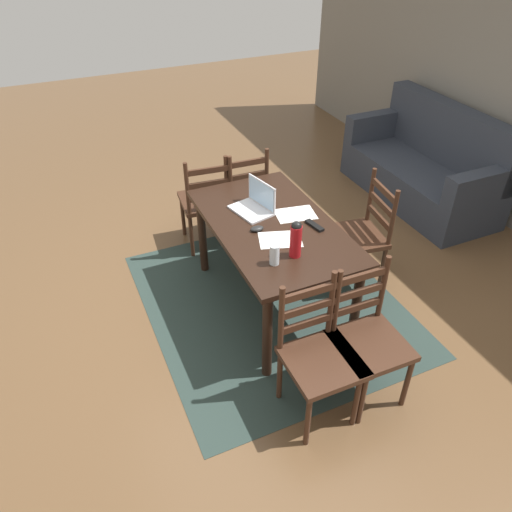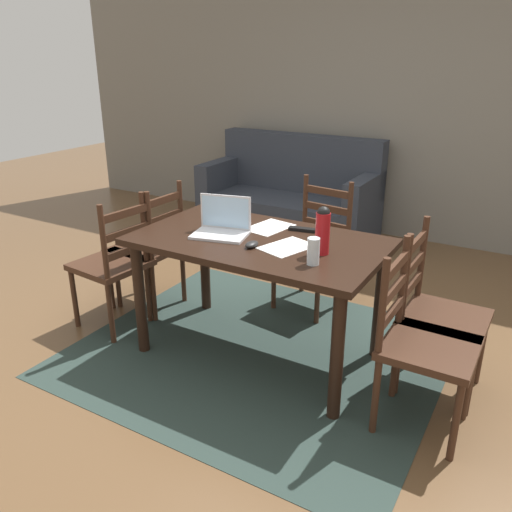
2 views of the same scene
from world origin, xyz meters
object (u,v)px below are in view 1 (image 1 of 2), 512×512
(dining_table, at_px, (273,236))
(couch, at_px, (426,168))
(tv_remote, at_px, (314,225))
(chair_left_far, at_px, (241,194))
(computer_mouse, at_px, (257,229))
(chair_far_head, at_px, (360,235))
(chair_right_far, at_px, (367,339))
(chair_right_near, at_px, (320,356))
(chair_left_near, at_px, (206,202))
(laptop, at_px, (256,203))
(water_bottle, at_px, (296,238))
(drinking_glass, at_px, (274,255))

(dining_table, distance_m, couch, 2.48)
(dining_table, relative_size, tv_remote, 8.66)
(chair_left_far, relative_size, tv_remote, 5.59)
(couch, distance_m, computer_mouse, 2.64)
(chair_far_head, bearing_deg, dining_table, -90.42)
(chair_right_far, relative_size, couch, 0.53)
(computer_mouse, bearing_deg, chair_right_far, 20.20)
(dining_table, bearing_deg, chair_right_near, -9.45)
(computer_mouse, bearing_deg, chair_left_near, -175.88)
(chair_left_far, xyz_separation_m, chair_right_far, (2.05, 0.00, 0.00))
(chair_right_near, xyz_separation_m, laptop, (-1.26, 0.14, 0.37))
(chair_left_near, relative_size, chair_right_far, 1.00)
(chair_left_near, distance_m, water_bottle, 1.52)
(chair_right_far, bearing_deg, chair_far_head, 148.41)
(laptop, distance_m, computer_mouse, 0.30)
(chair_far_head, bearing_deg, chair_left_near, -136.65)
(dining_table, height_order, water_bottle, water_bottle)
(chair_left_far, relative_size, laptop, 2.62)
(dining_table, bearing_deg, chair_left_far, 170.62)
(chair_far_head, height_order, computer_mouse, chair_far_head)
(chair_far_head, relative_size, chair_left_near, 1.00)
(chair_right_near, distance_m, chair_left_far, 2.08)
(dining_table, bearing_deg, chair_far_head, 89.58)
(chair_right_near, height_order, water_bottle, water_bottle)
(couch, bearing_deg, laptop, -73.47)
(drinking_glass, bearing_deg, chair_left_far, 165.80)
(laptop, bearing_deg, chair_right_far, 9.27)
(dining_table, distance_m, water_bottle, 0.48)
(chair_left_far, height_order, tv_remote, chair_left_far)
(chair_left_far, height_order, water_bottle, water_bottle)
(chair_left_near, height_order, computer_mouse, chair_left_near)
(laptop, xyz_separation_m, computer_mouse, (0.27, -0.11, -0.04))
(dining_table, height_order, chair_left_far, chair_left_far)
(computer_mouse, bearing_deg, dining_table, 106.69)
(couch, distance_m, tv_remote, 2.33)
(chair_far_head, height_order, couch, couch)
(chair_far_head, bearing_deg, tv_remote, -74.10)
(water_bottle, distance_m, computer_mouse, 0.41)
(chair_left_far, bearing_deg, chair_left_near, -90.03)
(chair_right_near, relative_size, chair_left_far, 1.00)
(chair_left_far, xyz_separation_m, water_bottle, (1.44, -0.21, 0.45))
(chair_right_near, relative_size, tv_remote, 5.59)
(laptop, bearing_deg, chair_left_near, -169.89)
(chair_far_head, xyz_separation_m, water_bottle, (0.41, -0.83, 0.45))
(water_bottle, bearing_deg, chair_left_far, 171.88)
(dining_table, height_order, computer_mouse, computer_mouse)
(chair_right_far, xyz_separation_m, couch, (-1.94, 2.11, -0.11))
(chair_left_far, height_order, computer_mouse, chair_left_far)
(laptop, xyz_separation_m, tv_remote, (0.39, 0.29, -0.05))
(dining_table, xyz_separation_m, computer_mouse, (0.04, -0.14, 0.12))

